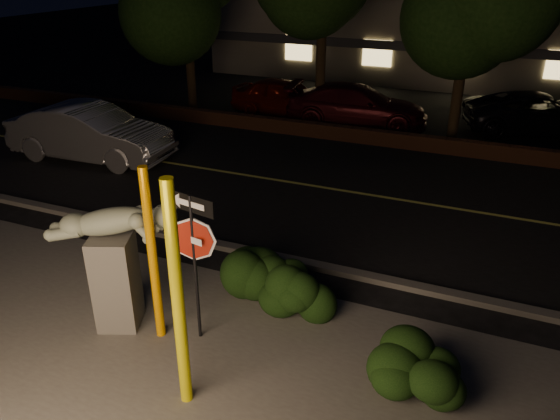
% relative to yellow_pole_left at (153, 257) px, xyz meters
% --- Properties ---
extents(ground, '(90.00, 90.00, 0.00)m').
position_rel_yellow_pole_left_xyz_m(ground, '(0.64, 10.16, -1.52)').
color(ground, black).
rests_on(ground, ground).
extents(patio, '(14.00, 6.00, 0.02)m').
position_rel_yellow_pole_left_xyz_m(patio, '(0.64, -0.84, -1.51)').
color(patio, '#4C4944').
rests_on(patio, ground).
extents(road, '(80.00, 8.00, 0.01)m').
position_rel_yellow_pole_left_xyz_m(road, '(0.64, 7.16, -1.52)').
color(road, black).
rests_on(road, ground).
extents(lane_marking, '(80.00, 0.12, 0.00)m').
position_rel_yellow_pole_left_xyz_m(lane_marking, '(0.64, 7.16, -1.51)').
color(lane_marking, '#B5B448').
rests_on(lane_marking, road).
extents(curb, '(80.00, 0.25, 0.12)m').
position_rel_yellow_pole_left_xyz_m(curb, '(0.64, 3.06, -1.46)').
color(curb, '#4C4944').
rests_on(curb, ground).
extents(brick_wall, '(40.00, 0.35, 0.50)m').
position_rel_yellow_pole_left_xyz_m(brick_wall, '(0.64, 11.46, -1.27)').
color(brick_wall, '#4F2A19').
rests_on(brick_wall, ground).
extents(parking_lot, '(40.00, 12.00, 0.01)m').
position_rel_yellow_pole_left_xyz_m(parking_lot, '(0.64, 17.16, -1.52)').
color(parking_lot, black).
rests_on(parking_lot, ground).
extents(building, '(22.00, 10.20, 4.00)m').
position_rel_yellow_pole_left_xyz_m(building, '(0.64, 25.15, 0.48)').
color(building, '#736F5C').
rests_on(building, ground).
extents(yellow_pole_left, '(0.15, 0.15, 3.05)m').
position_rel_yellow_pole_left_xyz_m(yellow_pole_left, '(0.00, 0.00, 0.00)').
color(yellow_pole_left, '#FFA200').
rests_on(yellow_pole_left, ground).
extents(yellow_pole_right, '(0.17, 0.17, 3.46)m').
position_rel_yellow_pole_left_xyz_m(yellow_pole_right, '(1.19, -1.10, 0.20)').
color(yellow_pole_right, '#D6CA0B').
rests_on(yellow_pole_right, ground).
extents(signpost, '(0.87, 0.19, 2.60)m').
position_rel_yellow_pole_left_xyz_m(signpost, '(0.63, 0.22, 0.33)').
color(signpost, black).
rests_on(signpost, ground).
extents(sculpture, '(2.10, 1.28, 2.29)m').
position_rel_yellow_pole_left_xyz_m(sculpture, '(-0.77, 0.01, -0.11)').
color(sculpture, '#4C4944').
rests_on(sculpture, ground).
extents(hedge_center, '(2.24, 1.70, 1.06)m').
position_rel_yellow_pole_left_xyz_m(hedge_center, '(1.22, 1.86, -1.00)').
color(hedge_center, black).
rests_on(hedge_center, ground).
extents(hedge_right, '(1.67, 1.19, 0.98)m').
position_rel_yellow_pole_left_xyz_m(hedge_right, '(1.81, 1.53, -1.03)').
color(hedge_right, black).
rests_on(hedge_right, ground).
extents(hedge_far_right, '(1.60, 1.27, 0.97)m').
position_rel_yellow_pole_left_xyz_m(hedge_far_right, '(4.25, 0.35, -1.04)').
color(hedge_far_right, black).
rests_on(hedge_far_right, ground).
extents(silver_sedan, '(5.24, 2.09, 1.70)m').
position_rel_yellow_pole_left_xyz_m(silver_sedan, '(-6.97, 6.57, -0.68)').
color(silver_sedan, '#BBBABF').
rests_on(silver_sedan, ground).
extents(parked_car_red, '(4.46, 2.06, 1.48)m').
position_rel_yellow_pole_left_xyz_m(parked_car_red, '(-3.34, 13.60, -0.78)').
color(parked_car_red, '#6E1106').
rests_on(parked_car_red, ground).
extents(parked_car_darkred, '(5.43, 2.75, 1.51)m').
position_rel_yellow_pole_left_xyz_m(parked_car_darkred, '(-0.42, 13.41, -0.77)').
color(parked_car_darkred, '#3E0B11').
rests_on(parked_car_darkred, ground).
extents(parked_car_dark, '(5.63, 3.79, 1.43)m').
position_rel_yellow_pole_left_xyz_m(parked_car_dark, '(5.85, 15.04, -0.81)').
color(parked_car_dark, black).
rests_on(parked_car_dark, ground).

